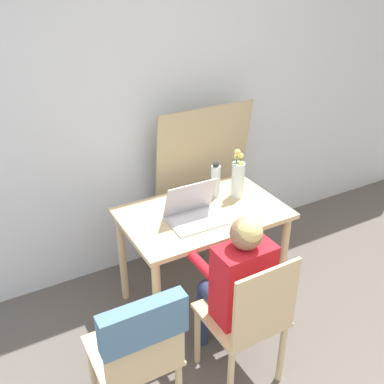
{
  "coord_description": "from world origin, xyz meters",
  "views": [
    {
      "loc": [
        -1.05,
        -0.53,
        2.17
      ],
      "look_at": [
        0.09,
        1.52,
        0.9
      ],
      "focal_mm": 42.0,
      "sensor_mm": 36.0,
      "label": 1
    }
  ],
  "objects_px": {
    "water_bottle": "(215,181)",
    "flower_vase": "(238,178)",
    "person_seated": "(237,278)",
    "laptop": "(193,211)",
    "chair_spare": "(140,344)",
    "chair_occupied": "(248,320)"
  },
  "relations": [
    {
      "from": "chair_spare",
      "to": "laptop",
      "type": "height_order",
      "value": "laptop"
    },
    {
      "from": "chair_occupied",
      "to": "laptop",
      "type": "xyz_separation_m",
      "value": [
        0.03,
        0.64,
        0.32
      ]
    },
    {
      "from": "chair_spare",
      "to": "water_bottle",
      "type": "height_order",
      "value": "water_bottle"
    },
    {
      "from": "person_seated",
      "to": "laptop",
      "type": "height_order",
      "value": "person_seated"
    },
    {
      "from": "chair_occupied",
      "to": "laptop",
      "type": "height_order",
      "value": "laptop"
    },
    {
      "from": "chair_occupied",
      "to": "laptop",
      "type": "relative_size",
      "value": 2.59
    },
    {
      "from": "water_bottle",
      "to": "chair_spare",
      "type": "bearing_deg",
      "value": -137.83
    },
    {
      "from": "chair_occupied",
      "to": "person_seated",
      "type": "distance_m",
      "value": 0.23
    },
    {
      "from": "person_seated",
      "to": "laptop",
      "type": "bearing_deg",
      "value": -93.92
    },
    {
      "from": "flower_vase",
      "to": "water_bottle",
      "type": "xyz_separation_m",
      "value": [
        -0.12,
        0.08,
        -0.03
      ]
    },
    {
      "from": "chair_spare",
      "to": "water_bottle",
      "type": "distance_m",
      "value": 1.25
    },
    {
      "from": "chair_occupied",
      "to": "person_seated",
      "type": "xyz_separation_m",
      "value": [
        -0.0,
        0.12,
        0.19
      ]
    },
    {
      "from": "chair_spare",
      "to": "person_seated",
      "type": "height_order",
      "value": "person_seated"
    },
    {
      "from": "person_seated",
      "to": "water_bottle",
      "type": "bearing_deg",
      "value": -113.56
    },
    {
      "from": "chair_spare",
      "to": "water_bottle",
      "type": "xyz_separation_m",
      "value": [
        0.91,
        0.82,
        0.24
      ]
    },
    {
      "from": "chair_occupied",
      "to": "flower_vase",
      "type": "height_order",
      "value": "flower_vase"
    },
    {
      "from": "water_bottle",
      "to": "flower_vase",
      "type": "bearing_deg",
      "value": -31.32
    },
    {
      "from": "chair_occupied",
      "to": "chair_spare",
      "type": "distance_m",
      "value": 0.63
    },
    {
      "from": "person_seated",
      "to": "laptop",
      "type": "relative_size",
      "value": 3.13
    },
    {
      "from": "chair_occupied",
      "to": "flower_vase",
      "type": "distance_m",
      "value": 0.95
    },
    {
      "from": "person_seated",
      "to": "laptop",
      "type": "distance_m",
      "value": 0.54
    },
    {
      "from": "chair_spare",
      "to": "flower_vase",
      "type": "distance_m",
      "value": 1.3
    }
  ]
}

